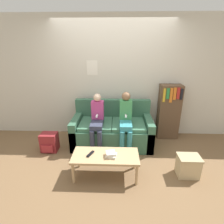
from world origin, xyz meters
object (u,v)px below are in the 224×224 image
(couch, at_px, (112,130))
(backpack, at_px, (49,142))
(person_right, at_px, (126,119))
(storage_box, at_px, (188,166))
(coffee_table, at_px, (105,157))
(person_left, at_px, (97,120))
(tv_remote, at_px, (90,154))
(bookshelf, at_px, (169,112))

(couch, bearing_deg, backpack, -164.07)
(person_right, relative_size, storage_box, 3.27)
(couch, xyz_separation_m, storage_box, (1.25, -0.99, -0.12))
(coffee_table, bearing_deg, person_left, 104.84)
(coffee_table, height_order, backpack, coffee_table)
(backpack, bearing_deg, person_left, 8.96)
(person_right, distance_m, backpack, 1.59)
(storage_box, bearing_deg, couch, 141.69)
(person_left, xyz_separation_m, tv_remote, (-0.02, -0.83, -0.23))
(coffee_table, relative_size, person_left, 0.93)
(person_right, bearing_deg, backpack, -174.06)
(couch, xyz_separation_m, person_right, (0.27, -0.20, 0.35))
(storage_box, bearing_deg, coffee_table, -178.06)
(couch, distance_m, storage_box, 1.60)
(person_right, relative_size, backpack, 3.09)
(person_left, relative_size, backpack, 2.98)
(bookshelf, relative_size, backpack, 3.26)
(bookshelf, relative_size, storage_box, 3.45)
(bookshelf, bearing_deg, person_left, -161.09)
(coffee_table, xyz_separation_m, bookshelf, (1.31, 1.35, 0.27))
(backpack, bearing_deg, person_right, 5.94)
(person_left, relative_size, person_right, 0.97)
(person_left, bearing_deg, bookshelf, 18.91)
(tv_remote, xyz_separation_m, bookshelf, (1.55, 1.35, 0.22))
(storage_box, height_order, backpack, backpack)
(storage_box, relative_size, backpack, 0.94)
(bookshelf, bearing_deg, couch, -165.52)
(person_right, bearing_deg, coffee_table, -112.10)
(person_right, bearing_deg, couch, 143.88)
(couch, bearing_deg, person_right, -36.12)
(tv_remote, bearing_deg, storage_box, 26.40)
(coffee_table, distance_m, bookshelf, 1.90)
(couch, relative_size, coffee_table, 1.57)
(storage_box, distance_m, backpack, 2.57)
(person_left, xyz_separation_m, backpack, (-0.95, -0.15, -0.44))
(person_left, height_order, person_right, person_right)
(person_left, distance_m, person_right, 0.56)
(person_left, height_order, backpack, person_left)
(person_left, xyz_separation_m, person_right, (0.56, 0.01, 0.02))
(tv_remote, distance_m, storage_box, 1.57)
(tv_remote, bearing_deg, coffee_table, 24.63)
(coffee_table, height_order, tv_remote, tv_remote)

